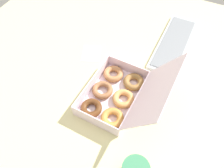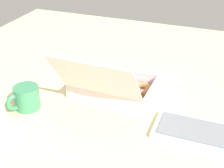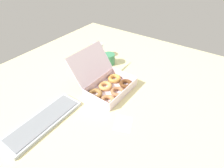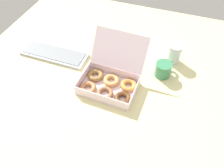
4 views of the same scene
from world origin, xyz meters
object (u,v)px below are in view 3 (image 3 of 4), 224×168
at_px(donut_box, 109,86).
at_px(coffee_mug, 109,59).
at_px(glass_jar, 98,50).
at_px(keyboard, 44,121).

distance_m(donut_box, coffee_mug, 0.32).
height_order(coffee_mug, glass_jar, glass_jar).
height_order(keyboard, coffee_mug, coffee_mug).
relative_size(donut_box, coffee_mug, 2.78).
relative_size(donut_box, glass_jar, 2.80).
distance_m(coffee_mug, glass_jar, 0.14).
distance_m(donut_box, keyboard, 0.44).
bearing_deg(coffee_mug, glass_jar, 74.99).
xyz_separation_m(donut_box, glass_jar, (0.30, 0.32, 0.03)).
bearing_deg(keyboard, glass_jar, 15.15).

